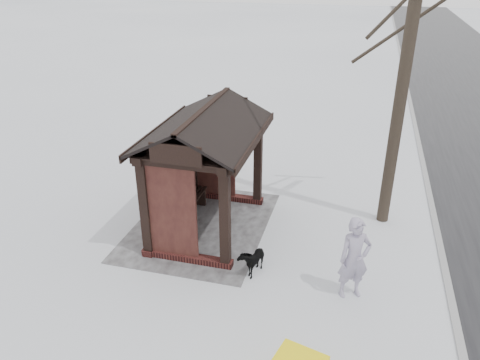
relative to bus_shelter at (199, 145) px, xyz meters
name	(u,v)px	position (x,y,z in m)	size (l,w,h in m)	color
ground	(209,227)	(0.00, 0.16, -2.17)	(120.00, 120.00, 0.00)	silver
kerb	(443,260)	(0.00, 5.66, -2.16)	(120.00, 0.15, 0.06)	gray
trampled_patch	(201,225)	(0.00, -0.04, -2.16)	(4.20, 3.20, 0.02)	gray
bus_shelter	(199,145)	(0.00, 0.00, 0.00)	(3.60, 2.40, 3.09)	#3C1716
pedestrian	(354,258)	(1.72, 3.72, -1.30)	(0.63, 0.41, 1.73)	#9D94AE
dog	(252,259)	(1.50, 1.65, -1.84)	(0.35, 0.77, 0.65)	black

